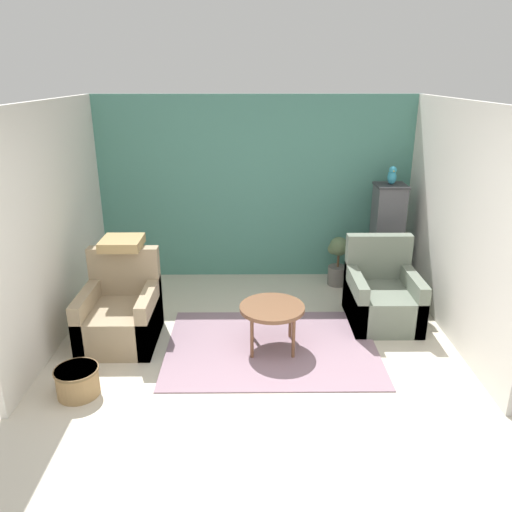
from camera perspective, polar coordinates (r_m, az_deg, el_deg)
ground_plane at (r=4.34m, az=0.19°, el=-17.98°), size 20.00×20.00×0.00m
wall_back_accent at (r=6.73m, az=-0.12°, el=7.63°), size 4.25×0.06×2.44m
wall_left at (r=5.58m, az=-22.09°, el=3.46°), size 0.06×3.13×2.44m
wall_right at (r=5.61m, az=21.96°, el=3.57°), size 0.06×3.13×2.44m
area_rug at (r=5.27m, az=1.80°, el=-10.33°), size 2.17×1.58×0.01m
coffee_table at (r=5.07m, az=1.85°, el=-6.22°), size 0.66×0.66×0.48m
armchair_left at (r=5.47m, az=-15.19°, el=-6.53°), size 0.75×0.85×0.94m
armchair_right at (r=5.86m, az=14.19°, el=-4.59°), size 0.75×0.85×0.94m
birdcage at (r=6.65m, az=14.63°, el=1.81°), size 0.47×0.47×1.38m
parrot at (r=6.45m, az=15.28°, el=8.83°), size 0.11×0.19×0.23m
potted_plant at (r=6.71m, az=9.36°, el=-0.41°), size 0.27×0.26×0.67m
wicker_basket at (r=4.79m, az=-19.73°, el=-13.25°), size 0.39×0.39×0.26m
throw_pillow at (r=5.49m, az=-15.08°, el=1.45°), size 0.42×0.42×0.10m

